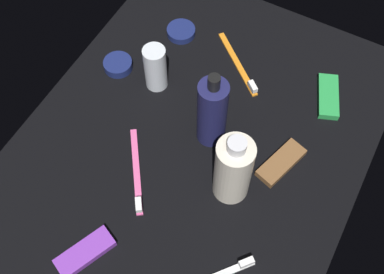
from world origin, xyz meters
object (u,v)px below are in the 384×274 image
object	(u,v)px
toothbrush_orange	(240,66)
snack_bar_green	(328,96)
snack_bar_brown	(281,163)
bodywash_bottle	(233,169)
deodorant_stick	(155,68)
lotion_bottle	(212,112)
cream_tin_right	(118,65)
cream_tin_left	(181,31)
toothbrush_pink	(137,175)
snack_bar_purple	(85,253)

from	to	relation	value
toothbrush_orange	snack_bar_green	size ratio (longest dim) A/B	1.40
snack_bar_brown	toothbrush_orange	bearing A→B (deg)	-118.04
toothbrush_orange	snack_bar_brown	distance (cm)	24.10
bodywash_bottle	toothbrush_orange	world-z (taller)	bodywash_bottle
deodorant_stick	lotion_bottle	bearing A→B (deg)	69.82
cream_tin_right	cream_tin_left	bearing A→B (deg)	153.79
lotion_bottle	deodorant_stick	bearing A→B (deg)	-110.18
lotion_bottle	toothbrush_orange	size ratio (longest dim) A/B	1.29
deodorant_stick	cream_tin_left	size ratio (longest dim) A/B	1.66
toothbrush_orange	snack_bar_brown	world-z (taller)	toothbrush_orange
toothbrush_pink	cream_tin_right	size ratio (longest dim) A/B	2.51
toothbrush_orange	cream_tin_left	xyz separation A→B (cm)	(-2.46, -15.68, 0.19)
snack_bar_purple	deodorant_stick	bearing A→B (deg)	-144.61
lotion_bottle	toothbrush_pink	bearing A→B (deg)	-28.69
bodywash_bottle	cream_tin_right	xyz separation A→B (cm)	(-13.90, -33.51, -6.87)
cream_tin_left	cream_tin_right	bearing A→B (deg)	-26.21
lotion_bottle	deodorant_stick	size ratio (longest dim) A/B	1.78
bodywash_bottle	cream_tin_left	world-z (taller)	bodywash_bottle
cream_tin_left	toothbrush_pink	bearing A→B (deg)	15.76
lotion_bottle	toothbrush_orange	distance (cm)	19.35
snack_bar_purple	cream_tin_left	bearing A→B (deg)	-145.41
deodorant_stick	cream_tin_left	world-z (taller)	deodorant_stick
snack_bar_green	cream_tin_right	world-z (taller)	cream_tin_right
deodorant_stick	toothbrush_pink	world-z (taller)	deodorant_stick
bodywash_bottle	cream_tin_left	distance (cm)	39.46
snack_bar_green	cream_tin_right	xyz separation A→B (cm)	(13.74, -42.27, 0.20)
toothbrush_pink	bodywash_bottle	bearing A→B (deg)	110.70
snack_bar_green	snack_bar_purple	size ratio (longest dim) A/B	1.00
snack_bar_brown	cream_tin_right	world-z (taller)	cream_tin_right
snack_bar_purple	cream_tin_left	world-z (taller)	same
deodorant_stick	snack_bar_brown	size ratio (longest dim) A/B	1.01
snack_bar_brown	cream_tin_right	size ratio (longest dim) A/B	1.70
toothbrush_pink	snack_bar_brown	xyz separation A→B (cm)	(-15.20, 22.79, 0.14)
snack_bar_purple	toothbrush_orange	bearing A→B (deg)	-162.96
lotion_bottle	snack_bar_purple	bearing A→B (deg)	-14.32
deodorant_stick	toothbrush_pink	bearing A→B (deg)	20.51
lotion_bottle	cream_tin_left	distance (cm)	27.90
snack_bar_purple	snack_bar_green	bearing A→B (deg)	177.41
cream_tin_left	snack_bar_brown	bearing A→B (deg)	58.99
snack_bar_green	cream_tin_left	xyz separation A→B (cm)	(-0.92, -35.05, 0.04)
snack_bar_purple	cream_tin_left	xyz separation A→B (cm)	(-51.69, -9.79, 0.04)
snack_bar_brown	cream_tin_left	xyz separation A→B (cm)	(-19.60, -32.61, 0.04)
bodywash_bottle	snack_bar_purple	size ratio (longest dim) A/B	1.66
snack_bar_purple	snack_bar_brown	bearing A→B (deg)	168.44
lotion_bottle	deodorant_stick	world-z (taller)	lotion_bottle
snack_bar_green	cream_tin_right	distance (cm)	44.45
bodywash_bottle	snack_bar_green	xyz separation A→B (cm)	(-27.65, 8.75, -7.06)
toothbrush_pink	cream_tin_right	xyz separation A→B (cm)	(-20.13, -17.04, 0.34)
toothbrush_orange	snack_bar_brown	xyz separation A→B (cm)	(17.14, 16.93, 0.14)
lotion_bottle	cream_tin_right	bearing A→B (deg)	-102.27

